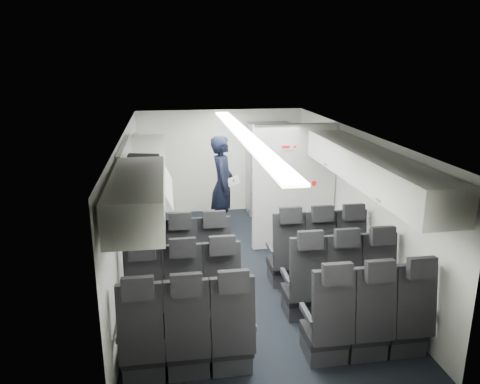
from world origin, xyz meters
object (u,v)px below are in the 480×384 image
object	(u,v)px
seat_row_rear	(280,332)
carry_on_bag	(142,165)
seat_row_mid	(263,291)
boarding_door	(138,189)
flight_attendant	(223,185)
galley_unit	(268,168)
seat_row_front	(250,261)

from	to	relation	value
seat_row_rear	carry_on_bag	xyz separation A→B (m)	(-1.45, 2.11, 1.38)
seat_row_mid	boarding_door	xyz separation A→B (m)	(-1.64, 2.99, 0.55)
seat_row_rear	flight_attendant	world-z (taller)	flight_attendant
seat_row_rear	galley_unit	xyz separation A→B (m)	(0.95, 5.05, 0.55)
seat_row_rear	seat_row_front	bearing A→B (deg)	90.00
boarding_door	galley_unit	bearing A→B (deg)	24.28
seat_row_rear	carry_on_bag	distance (m)	2.90
seat_row_mid	flight_attendant	world-z (taller)	flight_attendant
seat_row_rear	carry_on_bag	bearing A→B (deg)	124.48
seat_row_mid	galley_unit	distance (m)	4.30
seat_row_mid	flight_attendant	size ratio (longest dim) A/B	1.82
seat_row_rear	boarding_door	bearing A→B (deg)	112.87
seat_row_mid	seat_row_rear	bearing A→B (deg)	-90.00
galley_unit	carry_on_bag	size ratio (longest dim) A/B	4.47
seat_row_front	carry_on_bag	distance (m)	2.02
flight_attendant	galley_unit	bearing A→B (deg)	-36.96
boarding_door	carry_on_bag	bearing A→B (deg)	-83.82
galley_unit	seat_row_rear	bearing A→B (deg)	-100.65
seat_row_front	seat_row_mid	distance (m)	0.90
seat_row_front	galley_unit	xyz separation A→B (m)	(0.95, 3.25, 0.55)
galley_unit	boarding_door	bearing A→B (deg)	-155.72
galley_unit	boarding_door	size ratio (longest dim) A/B	1.02
boarding_door	carry_on_bag	world-z (taller)	carry_on_bag
seat_row_front	seat_row_mid	bearing A→B (deg)	-90.00
seat_row_front	flight_attendant	xyz separation A→B (m)	(-0.12, 2.23, 0.51)
seat_row_mid	seat_row_front	bearing A→B (deg)	90.00
seat_row_rear	galley_unit	size ratio (longest dim) A/B	1.75
seat_row_rear	boarding_door	xyz separation A→B (m)	(-1.64, 3.89, 0.55)
seat_row_mid	seat_row_rear	xyz separation A→B (m)	(0.00, -0.90, 0.00)
carry_on_bag	boarding_door	bearing A→B (deg)	110.42
seat_row_rear	flight_attendant	distance (m)	4.07
seat_row_front	flight_attendant	bearing A→B (deg)	93.03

